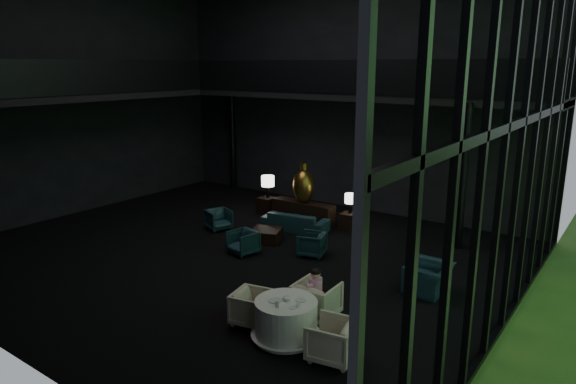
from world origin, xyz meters
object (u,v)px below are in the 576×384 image
Objects in this scene: table_lamp_right at (351,199)px; lounge_armchair_east at (312,244)px; bronze_urn at (303,185)px; window_armchair at (429,275)px; lounge_armchair_south at (243,242)px; coffee_table at (266,235)px; side_table_right at (349,222)px; sofa at (295,219)px; side_table_left at (267,205)px; child at (315,283)px; lounge_armchair_west at (219,220)px; dining_table at (286,322)px; dining_chair_east at (332,338)px; dining_chair_north at (317,297)px; dining_chair_west at (252,307)px; console at (303,212)px; table_lamp_left at (268,182)px.

table_lamp_right reaches higher than lounge_armchair_east.
window_armchair is (5.21, -2.71, -0.81)m from bronze_urn.
coffee_table is at bearing 107.62° from lounge_armchair_south.
bronze_urn reaches higher than side_table_right.
table_lamp_right reaches higher than sofa.
coffee_table is at bearing -122.08° from side_table_right.
child is at bearing -44.64° from side_table_left.
coffee_table is (1.85, 0.01, -0.13)m from lounge_armchair_west.
child is (3.63, -3.04, 0.56)m from coffee_table.
sofa is 5.57m from child.
window_armchair reaches higher than side_table_left.
lounge_armchair_west is at bearing 143.61° from dining_table.
bronze_urn is 2.06× the size of lounge_armchair_east.
dining_table is at bearing 113.20° from sofa.
side_table_left is 0.58× the size of window_armchair.
bronze_urn is 2.38m from coffee_table.
side_table_left is 2.14m from sofa.
side_table_right is 0.88× the size of lounge_armchair_east.
dining_chair_east is at bearing -52.31° from bronze_urn.
dining_chair_north is (3.82, -5.16, -0.79)m from bronze_urn.
table_lamp_right is 1.02× the size of child.
window_armchair is at bearing -45.22° from dining_chair_west.
lounge_armchair_south is at bearing -110.83° from table_lamp_right.
lounge_armchair_west is 0.71× the size of dining_chair_north.
console is 5.87m from window_armchair.
table_lamp_left is 8.40m from dining_table.
side_table_left is 7.73m from dining_chair_west.
lounge_armchair_west is at bearing -94.95° from window_armchair.
dining_table is at bearing -49.56° from side_table_left.
lounge_armchair_west is (-1.69, -2.14, -0.03)m from console.
window_armchair is 1.63× the size of child.
table_lamp_left is at bearing -47.00° from dining_chair_north.
dining_chair_north is 1.11× the size of dining_chair_east.
lounge_armchair_west is 2.28m from lounge_armchair_south.
bronze_urn reaches higher than child.
lounge_armchair_east is at bearing -36.24° from table_lamp_left.
child is (-1.42, -2.45, 0.32)m from window_armchair.
lounge_armchair_south is 4.01m from dining_chair_north.
lounge_armchair_south is 4.01m from child.
dining_table is at bearing -49.80° from table_lamp_left.
table_lamp_right is (1.60, 0.20, -0.25)m from bronze_urn.
dining_chair_north is at bearing -54.54° from dining_chair_west.
dining_table is (2.20, -6.35, 0.06)m from side_table_right.
table_lamp_left is at bearing 126.98° from coffee_table.
dining_chair_north is (2.22, -5.36, -0.53)m from table_lamp_right.
lounge_armchair_east is 0.47× the size of dining_table.
lounge_armchair_west is 0.78× the size of dining_chair_east.
dining_chair_west is at bearing 47.68° from child.
dining_table is 2.23× the size of child.
table_lamp_right reaches higher than dining_chair_north.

